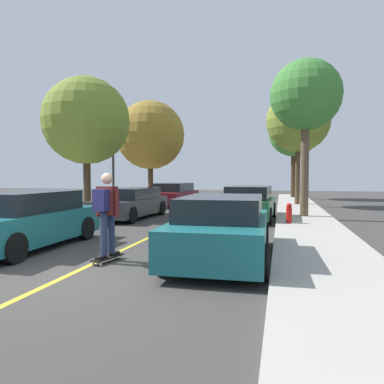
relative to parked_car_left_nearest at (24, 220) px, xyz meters
name	(u,v)px	position (x,y,z in m)	size (l,w,h in m)	color
ground	(67,276)	(2.48, -1.95, -0.69)	(80.00, 80.00, 0.00)	#3D3A38
sidewalk_right	(346,292)	(7.13, -1.95, -0.62)	(2.21, 56.00, 0.14)	#ADA89E
center_line	(148,238)	(2.48, 2.05, -0.69)	(0.12, 39.20, 0.01)	gold
parked_car_left_nearest	(24,220)	(0.00, 0.00, 0.00)	(2.05, 4.28, 1.40)	#196066
parked_car_left_near	(131,203)	(0.00, 6.57, -0.05)	(1.92, 4.63, 1.28)	#38383D
parked_car_left_far	(174,195)	(0.00, 12.95, -0.01)	(2.02, 4.75, 1.37)	maroon
parked_car_right_nearest	(222,228)	(4.97, -0.02, -0.03)	(2.03, 4.35, 1.36)	#196066
parked_car_right_near	(250,203)	(4.97, 7.09, 0.00)	(2.01, 4.07, 1.39)	#1E5B33
street_tree_left_nearest	(86,121)	(-2.16, 6.72, 3.51)	(3.81, 3.81, 5.99)	#3D2D1E
street_tree_left_near	(150,135)	(-2.16, 14.70, 3.77)	(4.47, 4.47, 6.57)	#3D2D1E
street_tree_right_nearest	(306,96)	(7.13, 7.86, 4.35)	(2.88, 2.88, 6.39)	brown
street_tree_right_near	(298,121)	(7.13, 14.36, 4.32)	(3.68, 3.68, 6.73)	#4C3823
street_tree_right_far	(294,132)	(7.13, 21.56, 4.53)	(3.88, 3.88, 7.06)	#3D2D1E
fire_hydrant	(289,213)	(6.47, 5.38, -0.21)	(0.20, 0.20, 0.70)	#B2140F
streetlamp	(113,143)	(-1.75, 8.46, 2.70)	(0.36, 0.24, 5.70)	#38383D
skateboard	(108,258)	(2.70, -0.83, -0.61)	(0.38, 0.87, 0.10)	black
skateboarder	(106,209)	(2.70, -0.86, 0.41)	(0.59, 0.71, 1.75)	black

